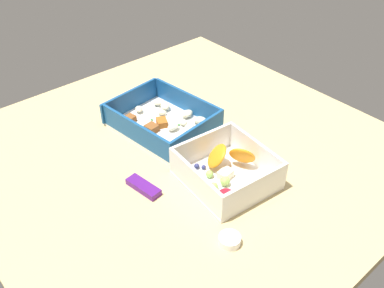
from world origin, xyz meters
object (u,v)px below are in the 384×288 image
(fruit_bowl, at_px, (226,171))
(paper_cup_liner, at_px, (230,240))
(candy_bar, at_px, (143,187))
(pasta_container, at_px, (164,121))

(fruit_bowl, height_order, paper_cup_liner, fruit_bowl)
(candy_bar, height_order, paper_cup_liner, paper_cup_liner)
(pasta_container, bearing_deg, fruit_bowl, 168.34)
(pasta_container, height_order, candy_bar, pasta_container)
(fruit_bowl, bearing_deg, paper_cup_liner, 137.79)
(paper_cup_liner, bearing_deg, candy_bar, 9.48)
(pasta_container, height_order, fruit_bowl, fruit_bowl)
(fruit_bowl, bearing_deg, pasta_container, -4.99)
(pasta_container, relative_size, candy_bar, 3.20)
(candy_bar, bearing_deg, fruit_bowl, -121.39)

